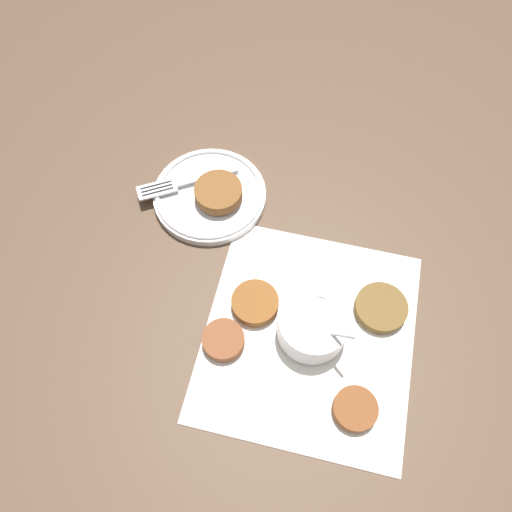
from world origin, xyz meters
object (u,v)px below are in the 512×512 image
(sauce_bowl, at_px, (312,328))
(fork, at_px, (177,184))
(fritter_on_plate, at_px, (218,192))
(serving_plate, at_px, (210,194))

(sauce_bowl, xyz_separation_m, fork, (0.17, 0.29, -0.01))
(fritter_on_plate, xyz_separation_m, fork, (-0.00, 0.08, -0.01))
(fritter_on_plate, height_order, fork, fritter_on_plate)
(fork, bearing_deg, sauce_bowl, -120.23)
(serving_plate, bearing_deg, sauce_bowl, -126.88)
(sauce_bowl, bearing_deg, fritter_on_plate, 51.40)
(sauce_bowl, distance_m, serving_plate, 0.29)
(sauce_bowl, distance_m, fritter_on_plate, 0.28)
(sauce_bowl, height_order, serving_plate, sauce_bowl)
(sauce_bowl, relative_size, fritter_on_plate, 1.41)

